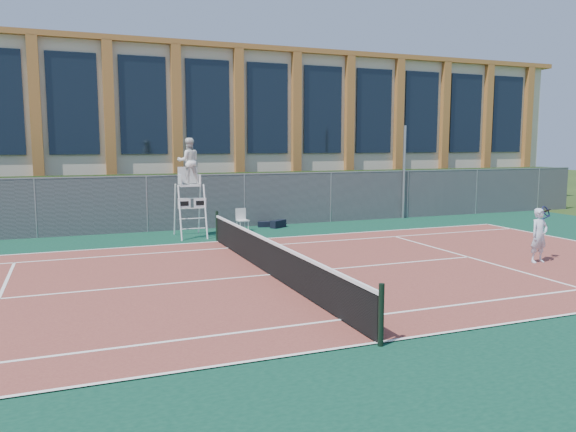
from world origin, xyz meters
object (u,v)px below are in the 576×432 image
object	(u,v)px
umpire_chair	(189,164)
plastic_chair	(242,218)
steel_pole	(404,172)
tennis_player	(539,235)

from	to	relation	value
umpire_chair	plastic_chair	xyz separation A→B (m)	(2.17, 0.54, -2.18)
steel_pole	tennis_player	bearing A→B (deg)	-100.89
plastic_chair	tennis_player	xyz separation A→B (m)	(6.27, -8.95, 0.28)
umpire_chair	tennis_player	bearing A→B (deg)	-44.91
plastic_chair	tennis_player	distance (m)	10.93
steel_pole	plastic_chair	size ratio (longest dim) A/B	4.74
steel_pole	umpire_chair	distance (m)	10.52
steel_pole	umpire_chair	bearing A→B (deg)	-170.97
umpire_chair	tennis_player	distance (m)	12.07
steel_pole	umpire_chair	xyz separation A→B (m)	(-10.38, -1.65, 0.56)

